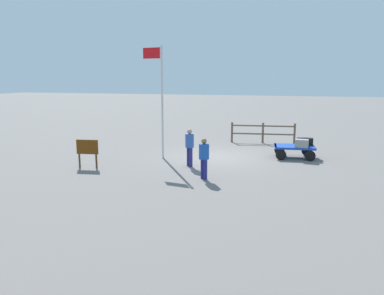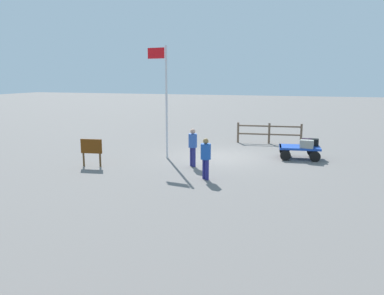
{
  "view_description": "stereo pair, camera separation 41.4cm",
  "coord_description": "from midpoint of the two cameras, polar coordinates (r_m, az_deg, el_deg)",
  "views": [
    {
      "loc": [
        -3.76,
        17.59,
        3.78
      ],
      "look_at": [
        -0.46,
        6.0,
        1.54
      ],
      "focal_mm": 35.95,
      "sensor_mm": 36.0,
      "label": 1
    },
    {
      "loc": [
        -4.16,
        17.47,
        3.78
      ],
      "look_at": [
        -0.46,
        6.0,
        1.54
      ],
      "focal_mm": 35.95,
      "sensor_mm": 36.0,
      "label": 2
    }
  ],
  "objects": [
    {
      "name": "signboard",
      "position": [
        16.66,
        -15.95,
        -0.27
      ],
      "size": [
        0.93,
        0.19,
        1.18
      ],
      "color": "#4C3319",
      "rests_on": "ground"
    },
    {
      "name": "ground_plane",
      "position": [
        18.36,
        3.1,
        -1.37
      ],
      "size": [
        120.0,
        120.0,
        0.0
      ],
      "primitive_type": "plane",
      "color": "slate"
    },
    {
      "name": "worker_trailing",
      "position": [
        16.19,
        -1.09,
        0.47
      ],
      "size": [
        0.51,
        0.51,
        1.61
      ],
      "color": "navy",
      "rests_on": "ground"
    },
    {
      "name": "suitcase_olive",
      "position": [
        18.19,
        15.36,
        0.59
      ],
      "size": [
        0.61,
        0.42,
        0.36
      ],
      "color": "gray",
      "rests_on": "luggage_cart"
    },
    {
      "name": "suitcase_navy",
      "position": [
        18.71,
        15.32,
        0.83
      ],
      "size": [
        0.45,
        0.38,
        0.35
      ],
      "color": "black",
      "rests_on": "luggage_cart"
    },
    {
      "name": "wooden_fence",
      "position": [
        22.31,
        9.95,
        2.35
      ],
      "size": [
        3.62,
        0.51,
        1.17
      ],
      "color": "brown",
      "rests_on": "ground"
    },
    {
      "name": "suitcase_tan",
      "position": [
        18.87,
        16.21,
        0.86
      ],
      "size": [
        0.48,
        0.35,
        0.34
      ],
      "color": "black",
      "rests_on": "luggage_cart"
    },
    {
      "name": "worker_lead",
      "position": [
        14.17,
        0.95,
        -1.14
      ],
      "size": [
        0.53,
        0.53,
        1.55
      ],
      "color": "navy",
      "rests_on": "ground"
    },
    {
      "name": "luggage_cart",
      "position": [
        18.58,
        14.26,
        -0.18
      ],
      "size": [
        1.96,
        1.5,
        0.58
      ],
      "color": "#1842AE",
      "rests_on": "ground"
    },
    {
      "name": "flagpole",
      "position": [
        17.74,
        -5.42,
        8.0
      ],
      "size": [
        0.97,
        0.17,
        5.15
      ],
      "color": "silver",
      "rests_on": "ground"
    }
  ]
}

